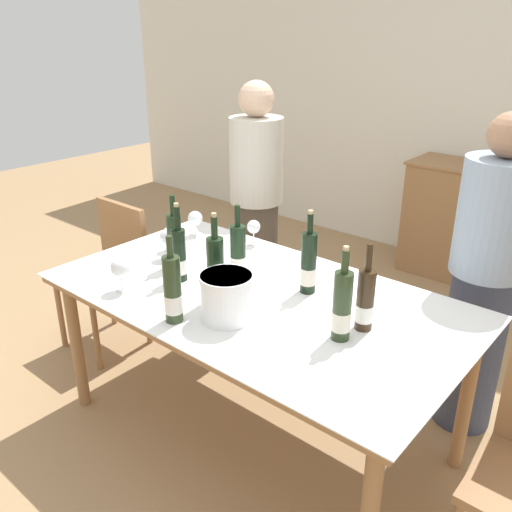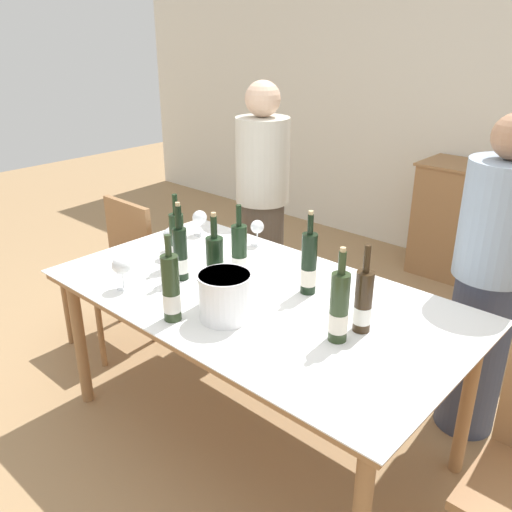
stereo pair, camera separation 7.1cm
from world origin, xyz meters
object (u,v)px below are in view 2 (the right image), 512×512
Objects in this scene: wine_bottle_3 at (171,290)px; wine_glass_3 at (173,234)px; wine_bottle_5 at (363,303)px; wine_glass_0 at (171,237)px; person_host at (262,208)px; wine_glass_2 at (200,219)px; wine_bottle_0 at (239,253)px; wine_bottle_1 at (309,265)px; wine_bottle_2 at (181,254)px; dining_table at (256,307)px; wine_glass_4 at (122,266)px; wine_glass_1 at (257,228)px; ice_bucket at (225,295)px; person_guest_left at (487,287)px; wine_bottle_6 at (339,309)px; chair_left_end at (116,264)px; sideboard_cabinet at (503,231)px; wine_bottle_7 at (215,271)px; wine_bottle_4 at (177,241)px.

wine_bottle_3 is 2.77× the size of wine_glass_3.
wine_bottle_5 reaches higher than wine_glass_0.
wine_glass_2 is at bearing -87.84° from person_host.
wine_bottle_5 is at bearing -2.36° from wine_bottle_0.
wine_bottle_1 is 0.59m from wine_bottle_2.
dining_table is 5.24× the size of wine_bottle_5.
wine_bottle_5 is (0.87, 0.16, -0.01)m from wine_bottle_2.
wine_bottle_5 is (0.35, -0.12, -0.01)m from wine_bottle_1.
wine_bottle_0 reaches higher than wine_glass_4.
wine_glass_1 is (-0.21, 0.36, -0.03)m from wine_bottle_0.
wine_bottle_2 reaches higher than wine_bottle_0.
wine_glass_2 is 0.09× the size of person_host.
wine_bottle_5 reaches higher than ice_bucket.
ice_bucket is 0.60× the size of wine_bottle_3.
wine_bottle_3 is 2.57× the size of wine_glass_2.
person_host reaches higher than wine_bottle_1.
ice_bucket is 0.14× the size of person_guest_left.
dining_table is 4.97× the size of wine_bottle_6.
wine_bottle_6 is 0.24× the size of person_guest_left.
wine_bottle_2 is 2.39× the size of wine_glass_0.
wine_glass_0 is at bearing 178.37° from dining_table.
dining_table is 14.21× the size of wine_glass_3.
wine_bottle_0 is 0.68m from wine_bottle_5.
chair_left_end is at bearing 178.76° from wine_bottle_5.
wine_bottle_5 reaches higher than sideboard_cabinet.
wine_bottle_3 is 2.33× the size of wine_glass_0.
wine_glass_1 is at bearing 131.57° from dining_table.
wine_glass_2 is (-1.23, 0.28, -0.02)m from wine_bottle_5.
wine_bottle_1 is at bearing -38.33° from person_host.
wine_bottle_7 is at bearing -126.78° from wine_bottle_1.
wine_glass_4 is (-0.30, -0.43, -0.01)m from wine_bottle_0.
dining_table is 0.30m from ice_bucket.
wine_bottle_6 is at bearing -8.13° from wine_glass_3.
wine_glass_1 is at bearing 153.74° from wine_bottle_1.
wine_bottle_0 reaches higher than dining_table.
wine_bottle_0 is at bearing 167.16° from wine_bottle_6.
person_guest_left reaches higher than wine_bottle_0.
wine_bottle_6 is (-0.03, -0.12, 0.01)m from wine_bottle_5.
wine_bottle_3 is (0.26, -0.27, 0.01)m from wine_bottle_2.
wine_glass_0 is (-0.42, -0.06, -0.01)m from wine_bottle_0.
person_host is (-0.08, 0.79, -0.07)m from wine_glass_3.
person_guest_left is (0.81, 0.91, -0.14)m from wine_bottle_7.
wine_bottle_5 is at bearing -107.47° from person_guest_left.
wine_bottle_3 is 0.54m from wine_bottle_4.
wine_bottle_4 is at bearing -8.44° from chair_left_end.
wine_glass_4 is 1.64m from person_guest_left.
ice_bucket reaches higher than wine_glass_4.
sideboard_cabinet is 0.86× the size of person_guest_left.
person_guest_left is (1.20, 1.11, -0.11)m from wine_glass_4.
wine_bottle_0 is 0.34m from wine_bottle_1.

